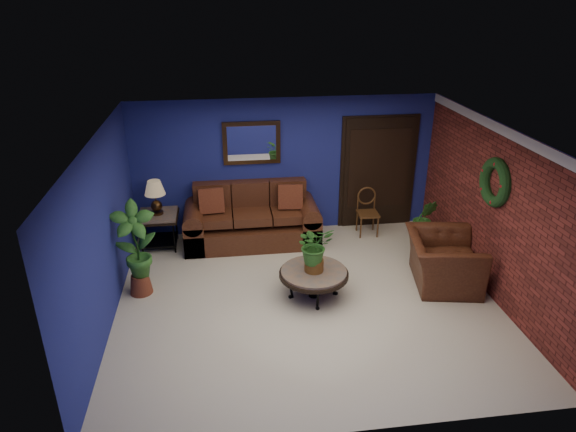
{
  "coord_description": "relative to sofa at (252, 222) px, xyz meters",
  "views": [
    {
      "loc": [
        -1.14,
        -6.33,
        4.23
      ],
      "look_at": [
        -0.21,
        0.55,
        1.13
      ],
      "focal_mm": 32.0,
      "sensor_mm": 36.0,
      "label": 1
    }
  ],
  "objects": [
    {
      "name": "armchair",
      "position": [
        2.82,
        -1.88,
        0.04
      ],
      "size": [
        1.25,
        1.37,
        0.78
      ],
      "primitive_type": "imported",
      "rotation": [
        0.0,
        0.0,
        1.39
      ],
      "color": "#4E2716",
      "rests_on": "ground"
    },
    {
      "name": "table_lamp",
      "position": [
        -1.63,
        -0.04,
        0.66
      ],
      "size": [
        0.35,
        0.35,
        0.59
      ],
      "color": "#3C2612",
      "rests_on": "end_table"
    },
    {
      "name": "floor",
      "position": [
        0.67,
        -2.09,
        -0.35
      ],
      "size": [
        5.5,
        5.5,
        0.0
      ],
      "primitive_type": "plane",
      "color": "beige",
      "rests_on": "ground"
    },
    {
      "name": "closet_door",
      "position": [
        2.42,
        0.38,
        0.7
      ],
      "size": [
        1.44,
        0.06,
        2.18
      ],
      "primitive_type": "cube",
      "color": "black",
      "rests_on": "wall_back"
    },
    {
      "name": "crown_molding",
      "position": [
        3.39,
        -2.09,
        2.08
      ],
      "size": [
        0.03,
        5.0,
        0.14
      ],
      "primitive_type": "cube",
      "color": "white",
      "rests_on": "wall_right_brick"
    },
    {
      "name": "side_chair",
      "position": [
        2.15,
        0.03,
        0.14
      ],
      "size": [
        0.39,
        0.39,
        0.88
      ],
      "rotation": [
        0.0,
        0.0,
        -0.03
      ],
      "color": "#563418",
      "rests_on": "ground"
    },
    {
      "name": "end_table",
      "position": [
        -1.63,
        -0.04,
        0.14
      ],
      "size": [
        0.7,
        0.7,
        0.63
      ],
      "color": "#59524E",
      "rests_on": "ground"
    },
    {
      "name": "wall_back",
      "position": [
        0.67,
        0.41,
        0.9
      ],
      "size": [
        5.5,
        0.04,
        2.5
      ],
      "primitive_type": "cube",
      "color": "navy",
      "rests_on": "ground"
    },
    {
      "name": "wall_mirror",
      "position": [
        0.07,
        0.37,
        1.37
      ],
      "size": [
        1.02,
        0.06,
        0.77
      ],
      "primitive_type": "cube",
      "color": "#3C2612",
      "rests_on": "wall_back"
    },
    {
      "name": "ceiling",
      "position": [
        0.67,
        -2.09,
        2.15
      ],
      "size": [
        5.5,
        5.0,
        0.02
      ],
      "primitive_type": "cube",
      "color": "silver",
      "rests_on": "wall_back"
    },
    {
      "name": "wall_left",
      "position": [
        -2.08,
        -2.09,
        0.9
      ],
      "size": [
        0.04,
        5.0,
        2.5
      ],
      "primitive_type": "cube",
      "color": "navy",
      "rests_on": "ground"
    },
    {
      "name": "coffee_plant",
      "position": [
        0.78,
        -2.0,
        0.48
      ],
      "size": [
        0.61,
        0.56,
        0.71
      ],
      "color": "brown",
      "rests_on": "coffee_table"
    },
    {
      "name": "wreath",
      "position": [
        3.36,
        -2.04,
        1.35
      ],
      "size": [
        0.16,
        0.72,
        0.72
      ],
      "primitive_type": "torus",
      "rotation": [
        0.0,
        1.57,
        0.0
      ],
      "color": "black",
      "rests_on": "wall_right_brick"
    },
    {
      "name": "floor_plant",
      "position": [
        3.02,
        -0.59,
        0.11
      ],
      "size": [
        0.47,
        0.42,
        0.87
      ],
      "color": "brown",
      "rests_on": "ground"
    },
    {
      "name": "coffee_table",
      "position": [
        0.78,
        -2.0,
        0.03
      ],
      "size": [
        1.02,
        1.02,
        0.44
      ],
      "rotation": [
        0.0,
        0.0,
        0.24
      ],
      "color": "#59524E",
      "rests_on": "ground"
    },
    {
      "name": "tall_plant",
      "position": [
        -1.78,
        -1.55,
        0.44
      ],
      "size": [
        0.71,
        0.55,
        1.46
      ],
      "color": "brown",
      "rests_on": "ground"
    },
    {
      "name": "sofa",
      "position": [
        0.0,
        0.0,
        0.0
      ],
      "size": [
        2.38,
        1.03,
        1.07
      ],
      "color": "#4E2716",
      "rests_on": "ground"
    },
    {
      "name": "wall_right_brick",
      "position": [
        3.42,
        -2.09,
        0.9
      ],
      "size": [
        0.04,
        5.0,
        2.5
      ],
      "primitive_type": "cube",
      "color": "maroon",
      "rests_on": "ground"
    }
  ]
}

